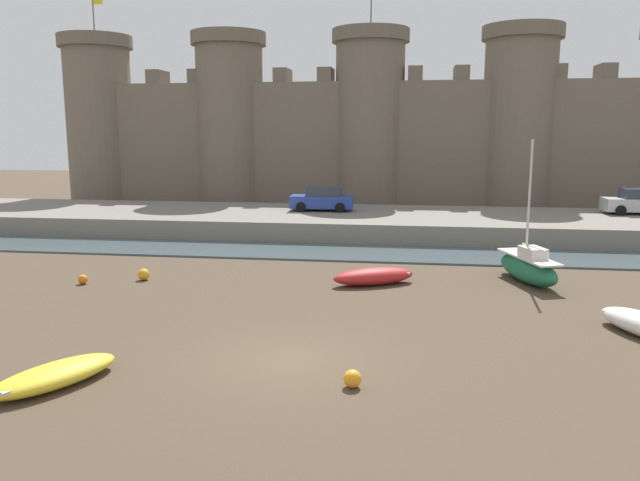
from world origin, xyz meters
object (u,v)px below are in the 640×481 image
object	(u,v)px
mooring_buoy_mid_mud	(144,274)
rowboat_foreground_right	(54,375)
rowboat_near_channel_right	(374,276)
car_quay_centre_west	(322,199)
mooring_buoy_near_shore	(83,279)
mooring_buoy_near_channel	(352,379)
sailboat_near_channel_left	(528,267)
car_quay_east	(638,202)

from	to	relation	value
mooring_buoy_mid_mud	rowboat_foreground_right	bearing A→B (deg)	-77.07
rowboat_near_channel_right	car_quay_centre_west	distance (m)	15.49
mooring_buoy_mid_mud	mooring_buoy_near_shore	distance (m)	2.48
mooring_buoy_near_channel	car_quay_centre_west	xyz separation A→B (m)	(-4.40, 25.61, 1.77)
mooring_buoy_mid_mud	sailboat_near_channel_left	bearing A→B (deg)	6.86
mooring_buoy_mid_mud	mooring_buoy_near_channel	world-z (taller)	mooring_buoy_mid_mud
mooring_buoy_mid_mud	car_quay_centre_west	bearing A→B (deg)	69.82
rowboat_near_channel_right	car_quay_centre_west	world-z (taller)	car_quay_centre_west
mooring_buoy_mid_mud	car_quay_east	xyz separation A→B (m)	(25.66, 16.60, 1.74)
mooring_buoy_near_channel	rowboat_foreground_right	bearing A→B (deg)	-172.40
sailboat_near_channel_left	mooring_buoy_mid_mud	size ratio (longest dim) A/B	12.09
sailboat_near_channel_left	car_quay_east	world-z (taller)	sailboat_near_channel_left
rowboat_foreground_right	rowboat_near_channel_right	bearing A→B (deg)	58.00
mooring_buoy_near_channel	car_quay_east	distance (m)	31.05
sailboat_near_channel_left	rowboat_near_channel_right	bearing A→B (deg)	-168.23
rowboat_near_channel_right	car_quay_east	bearing A→B (deg)	45.50
mooring_buoy_mid_mud	car_quay_centre_west	distance (m)	16.52
mooring_buoy_near_shore	mooring_buoy_near_channel	bearing A→B (deg)	-36.59
rowboat_near_channel_right	car_quay_centre_west	size ratio (longest dim) A/B	0.90
rowboat_foreground_right	mooring_buoy_mid_mud	bearing A→B (deg)	102.93
rowboat_foreground_right	mooring_buoy_near_shore	distance (m)	11.23
sailboat_near_channel_left	mooring_buoy_mid_mud	distance (m)	16.58
mooring_buoy_near_shore	rowboat_foreground_right	bearing A→B (deg)	-64.58
rowboat_foreground_right	mooring_buoy_mid_mud	xyz separation A→B (m)	(-2.57, 11.19, -0.05)
car_quay_east	rowboat_foreground_right	bearing A→B (deg)	-129.71
sailboat_near_channel_left	rowboat_foreground_right	size ratio (longest dim) A/B	1.67
rowboat_near_channel_right	mooring_buoy_near_channel	size ratio (longest dim) A/B	8.10
car_quay_east	car_quay_centre_west	bearing A→B (deg)	-176.62
rowboat_foreground_right	mooring_buoy_near_shore	bearing A→B (deg)	115.42
rowboat_foreground_right	mooring_buoy_mid_mud	size ratio (longest dim) A/B	7.23
rowboat_foreground_right	mooring_buoy_near_channel	xyz separation A→B (m)	(7.50, 1.00, -0.07)
rowboat_foreground_right	car_quay_centre_west	bearing A→B (deg)	83.36
mooring_buoy_near_shore	mooring_buoy_near_channel	distance (m)	15.34
mooring_buoy_mid_mud	car_quay_centre_west	size ratio (longest dim) A/B	0.12
rowboat_foreground_right	mooring_buoy_near_shore	size ratio (longest dim) A/B	8.96
rowboat_foreground_right	mooring_buoy_near_channel	bearing A→B (deg)	7.60
mooring_buoy_near_shore	car_quay_east	bearing A→B (deg)	32.31
sailboat_near_channel_left	mooring_buoy_mid_mud	world-z (taller)	sailboat_near_channel_left
sailboat_near_channel_left	car_quay_centre_west	distance (m)	17.29
mooring_buoy_mid_mud	mooring_buoy_near_shore	xyz separation A→B (m)	(-2.25, -1.05, -0.05)
sailboat_near_channel_left	car_quay_centre_west	xyz separation A→B (m)	(-10.79, 13.44, 1.33)
rowboat_near_channel_right	mooring_buoy_near_shore	world-z (taller)	rowboat_near_channel_right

